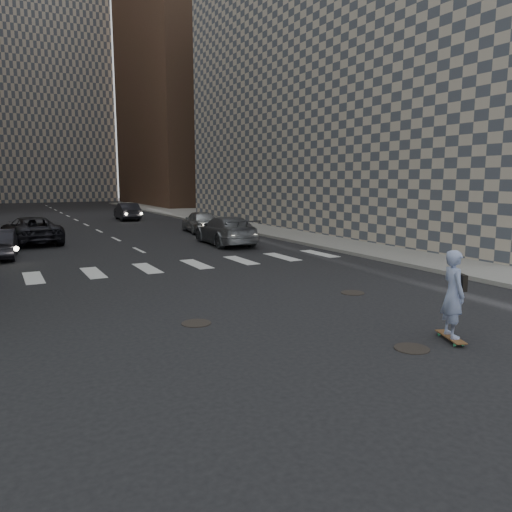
{
  "coord_description": "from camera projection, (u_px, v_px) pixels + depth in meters",
  "views": [
    {
      "loc": [
        -6.08,
        -9.55,
        3.39
      ],
      "look_at": [
        0.21,
        2.37,
        1.3
      ],
      "focal_mm": 35.0,
      "sensor_mm": 36.0,
      "label": 1
    }
  ],
  "objects": [
    {
      "name": "ground",
      "position": [
        295.0,
        325.0,
        11.67
      ],
      "size": [
        160.0,
        160.0,
        0.0
      ],
      "primitive_type": "plane",
      "color": "black",
      "rests_on": "ground"
    },
    {
      "name": "sidewalk_right",
      "position": [
        317.0,
        225.0,
        35.83
      ],
      "size": [
        13.0,
        80.0,
        0.15
      ],
      "primitive_type": "cube",
      "color": "gray",
      "rests_on": "ground"
    },
    {
      "name": "building_right",
      "position": [
        380.0,
        68.0,
        34.67
      ],
      "size": [
        15.0,
        33.0,
        22.0
      ],
      "color": "#ADA08E",
      "rests_on": "ground"
    },
    {
      "name": "tower_right",
      "position": [
        203.0,
        67.0,
        66.2
      ],
      "size": [
        18.0,
        24.0,
        36.0
      ],
      "primitive_type": "cube",
      "color": "brown",
      "rests_on": "ground"
    },
    {
      "name": "tower_center",
      "position": [
        24.0,
        42.0,
        76.15
      ],
      "size": [
        22.0,
        20.0,
        48.0
      ],
      "primitive_type": "cube",
      "color": "#ADA08E",
      "rests_on": "ground"
    },
    {
      "name": "manhole_a",
      "position": [
        412.0,
        348.0,
        10.04
      ],
      "size": [
        0.7,
        0.7,
        0.02
      ],
      "primitive_type": "cylinder",
      "color": "black",
      "rests_on": "ground"
    },
    {
      "name": "manhole_b",
      "position": [
        196.0,
        323.0,
        11.8
      ],
      "size": [
        0.7,
        0.7,
        0.02
      ],
      "primitive_type": "cylinder",
      "color": "black",
      "rests_on": "ground"
    },
    {
      "name": "manhole_c",
      "position": [
        353.0,
        293.0,
        14.94
      ],
      "size": [
        0.7,
        0.7,
        0.02
      ],
      "primitive_type": "cylinder",
      "color": "black",
      "rests_on": "ground"
    },
    {
      "name": "skateboarder",
      "position": [
        453.0,
        294.0,
        10.38
      ],
      "size": [
        0.66,
        1.0,
        1.94
      ],
      "rotation": [
        0.0,
        0.0,
        -0.39
      ],
      "color": "brown",
      "rests_on": "ground"
    },
    {
      "name": "traffic_car_b",
      "position": [
        226.0,
        230.0,
        25.9
      ],
      "size": [
        2.39,
        5.19,
        1.47
      ],
      "primitive_type": "imported",
      "rotation": [
        0.0,
        0.0,
        3.08
      ],
      "color": "slate",
      "rests_on": "ground"
    },
    {
      "name": "traffic_car_c",
      "position": [
        31.0,
        230.0,
        26.18
      ],
      "size": [
        2.98,
        5.4,
        1.43
      ],
      "primitive_type": "imported",
      "rotation": [
        0.0,
        0.0,
        3.26
      ],
      "color": "black",
      "rests_on": "ground"
    },
    {
      "name": "traffic_car_d",
      "position": [
        200.0,
        221.0,
        31.59
      ],
      "size": [
        2.15,
        4.32,
        1.42
      ],
      "primitive_type": "imported",
      "rotation": [
        0.0,
        0.0,
        3.02
      ],
      "color": "#A4A7AB",
      "rests_on": "ground"
    },
    {
      "name": "traffic_car_e",
      "position": [
        127.0,
        211.0,
        41.27
      ],
      "size": [
        1.69,
        4.36,
        1.42
      ],
      "primitive_type": "imported",
      "rotation": [
        0.0,
        0.0,
        3.1
      ],
      "color": "black",
      "rests_on": "ground"
    }
  ]
}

